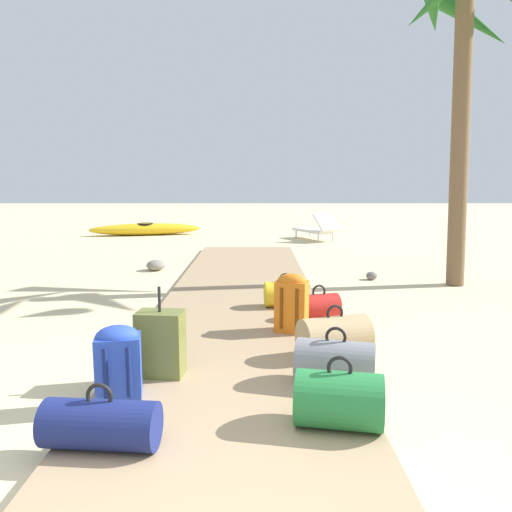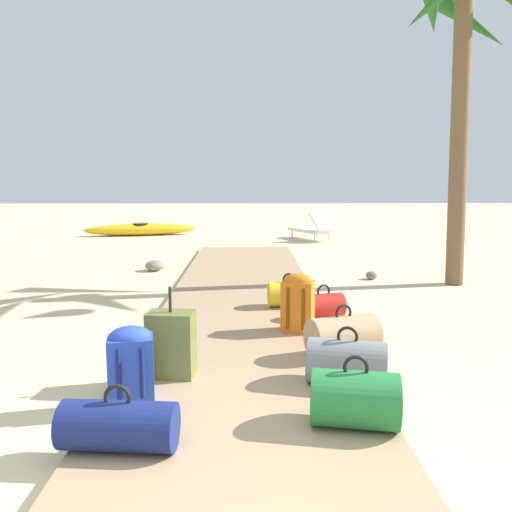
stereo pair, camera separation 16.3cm
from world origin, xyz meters
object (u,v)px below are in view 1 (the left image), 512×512
(duffel_bag_red, at_px, (320,306))
(suitcase_olive, at_px, (162,343))
(duffel_bag_tan, at_px, (336,336))
(palm_tree_near_right, at_px, (475,40))
(backpack_orange, at_px, (293,301))
(duffel_bag_green, at_px, (340,400))
(duffel_bag_navy, at_px, (102,424))
(backpack_blue, at_px, (120,359))
(kayak, at_px, (147,229))
(lounge_chair, at_px, (319,228))
(duffel_bag_grey, at_px, (337,363))
(duffel_bag_yellow, at_px, (287,294))

(duffel_bag_red, relative_size, suitcase_olive, 0.71)
(duffel_bag_tan, relative_size, palm_tree_near_right, 0.14)
(backpack_orange, distance_m, duffel_bag_green, 2.08)
(duffel_bag_navy, relative_size, backpack_blue, 1.30)
(duffel_bag_red, height_order, duffel_bag_tan, duffel_bag_tan)
(duffel_bag_navy, bearing_deg, duffel_bag_green, 9.88)
(backpack_blue, bearing_deg, kayak, 101.42)
(duffel_bag_red, relative_size, duffel_bag_green, 0.85)
(kayak, bearing_deg, palm_tree_near_right, -47.50)
(duffel_bag_green, relative_size, kayak, 0.18)
(duffel_bag_red, xyz_separation_m, duffel_bag_tan, (-0.01, -1.25, 0.04))
(duffel_bag_tan, bearing_deg, duffel_bag_red, 89.40)
(duffel_bag_navy, bearing_deg, kayak, 101.15)
(duffel_bag_navy, bearing_deg, duffel_bag_tan, 44.13)
(suitcase_olive, height_order, lounge_chair, suitcase_olive)
(duffel_bag_navy, height_order, duffel_bag_tan, duffel_bag_tan)
(duffel_bag_red, relative_size, duffel_bag_navy, 0.74)
(palm_tree_near_right, bearing_deg, suitcase_olive, -135.27)
(duffel_bag_grey, relative_size, duffel_bag_red, 1.29)
(suitcase_olive, bearing_deg, lounge_chair, 76.02)
(suitcase_olive, bearing_deg, backpack_orange, 46.14)
(duffel_bag_grey, xyz_separation_m, suitcase_olive, (-1.39, 0.20, 0.09))
(duffel_bag_grey, height_order, duffel_bag_red, duffel_bag_grey)
(duffel_bag_tan, bearing_deg, duffel_bag_green, -97.57)
(backpack_orange, relative_size, lounge_chair, 0.37)
(backpack_orange, bearing_deg, duffel_bag_red, 55.47)
(backpack_orange, bearing_deg, duffel_bag_navy, -119.09)
(duffel_bag_tan, distance_m, palm_tree_near_right, 5.57)
(duffel_bag_red, bearing_deg, lounge_chair, 83.23)
(duffel_bag_green, distance_m, duffel_bag_tan, 1.34)
(duffel_bag_grey, distance_m, duffel_bag_navy, 1.79)
(duffel_bag_navy, relative_size, lounge_chair, 0.42)
(duffel_bag_yellow, relative_size, backpack_blue, 1.00)
(backpack_blue, distance_m, lounge_chair, 10.68)
(duffel_bag_yellow, xyz_separation_m, palm_tree_near_right, (2.89, 1.75, 3.49))
(duffel_bag_green, bearing_deg, duffel_bag_red, 85.80)
(backpack_blue, bearing_deg, duffel_bag_green, -16.70)
(duffel_bag_green, bearing_deg, duffel_bag_grey, 83.04)
(duffel_bag_red, height_order, lounge_chair, lounge_chair)
(duffel_bag_green, relative_size, duffel_bag_tan, 0.87)
(lounge_chair, bearing_deg, duffel_bag_yellow, -99.83)
(duffel_bag_red, bearing_deg, duffel_bag_yellow, 122.93)
(duffel_bag_tan, bearing_deg, duffel_bag_navy, -135.87)
(duffel_bag_green, height_order, lounge_chair, lounge_chair)
(duffel_bag_grey, distance_m, duffel_bag_tan, 0.66)
(backpack_orange, relative_size, duffel_bag_red, 1.19)
(duffel_bag_yellow, relative_size, duffel_bag_navy, 0.77)
(duffel_bag_grey, xyz_separation_m, kayak, (-3.96, 11.40, -0.08))
(duffel_bag_grey, xyz_separation_m, duffel_bag_red, (0.11, 1.90, -0.04))
(duffel_bag_grey, bearing_deg, duffel_bag_red, 86.77)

